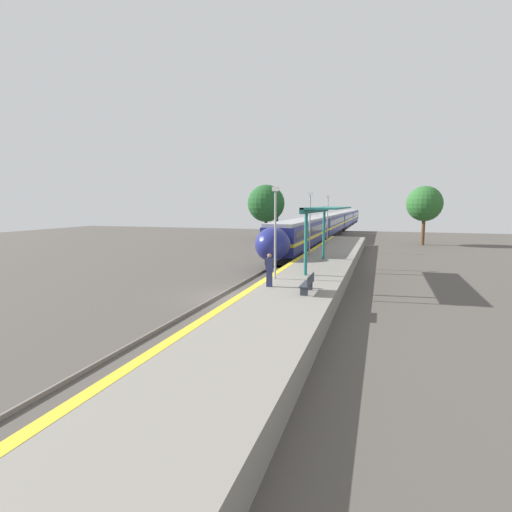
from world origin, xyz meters
TOP-DOWN VIEW (x-y plane):
  - ground_plane at (0.00, 0.00)m, footprint 120.00×120.00m
  - rail_left at (-0.72, 0.00)m, footprint 0.08×90.00m
  - rail_right at (0.72, 0.00)m, footprint 0.08×90.00m
  - train at (0.00, 52.34)m, footprint 2.84×90.41m
  - platform_right at (3.85, 0.00)m, footprint 4.37×64.00m
  - platform_bench at (4.77, -2.26)m, footprint 0.44×1.73m
  - person_waiting at (2.59, -1.41)m, footprint 0.36×0.23m
  - railway_signal at (-2.04, 17.74)m, footprint 0.28×0.28m
  - lamppost_near at (2.31, 0.81)m, footprint 0.36×0.20m
  - lamppost_mid at (2.31, 11.93)m, footprint 0.36×0.20m
  - lamppost_far at (2.31, 23.05)m, footprint 0.36×0.20m
  - station_canopy at (4.32, 6.28)m, footprint 2.02×10.58m
  - background_tree_left at (-8.74, 37.08)m, footprint 5.57×5.57m
  - background_tree_right at (13.12, 34.80)m, footprint 4.51×4.51m

SIDE VIEW (x-z plane):
  - ground_plane at x=0.00m, z-range 0.00..0.00m
  - rail_left at x=-0.72m, z-range 0.00..0.15m
  - rail_right at x=0.72m, z-range 0.00..0.15m
  - platform_right at x=3.85m, z-range 0.00..1.05m
  - platform_bench at x=4.77m, z-range 1.08..1.97m
  - person_waiting at x=2.59m, z-range 1.08..2.80m
  - train at x=0.00m, z-range 0.27..3.95m
  - railway_signal at x=-2.04m, z-range 0.47..4.46m
  - lamppost_near at x=2.31m, z-range 1.43..6.63m
  - lamppost_mid at x=2.31m, z-range 1.43..6.63m
  - lamppost_far at x=2.31m, z-range 1.43..6.63m
  - station_canopy at x=4.32m, z-range 2.78..6.83m
  - background_tree_right at x=13.12m, z-range 1.51..9.10m
  - background_tree_left at x=-8.74m, z-range 1.28..9.45m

